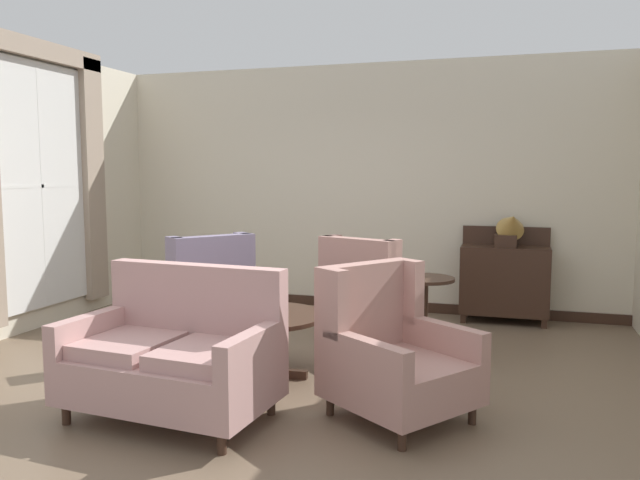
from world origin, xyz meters
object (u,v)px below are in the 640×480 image
at_px(armchair_foreground_right, 203,302).
at_px(gramophone, 510,227).
at_px(coffee_table, 265,324).
at_px(porcelain_vase, 261,296).
at_px(armchair_far_left, 369,299).
at_px(armchair_beside_settee, 391,355).
at_px(sideboard, 504,279).
at_px(settee, 175,357).
at_px(side_table, 424,308).

height_order(armchair_foreground_right, gramophone, gramophone).
xyz_separation_m(coffee_table, gramophone, (1.92, 2.47, 0.65)).
bearing_deg(coffee_table, gramophone, 52.24).
distance_m(armchair_foreground_right, gramophone, 3.43).
distance_m(porcelain_vase, gramophone, 3.19).
bearing_deg(armchair_far_left, armchair_beside_settee, 128.14).
bearing_deg(armchair_foreground_right, armchair_beside_settee, 99.21).
distance_m(armchair_far_left, sideboard, 1.83).
distance_m(settee, side_table, 2.45).
bearing_deg(armchair_far_left, side_table, 176.21).
relative_size(porcelain_vase, gramophone, 0.74).
height_order(porcelain_vase, armchair_beside_settee, armchair_beside_settee).
bearing_deg(settee, armchair_beside_settee, 22.56).
relative_size(armchair_beside_settee, gramophone, 2.47).
bearing_deg(gramophone, settee, -122.27).
height_order(armchair_beside_settee, armchair_foreground_right, armchair_foreground_right).
relative_size(coffee_table, armchair_foreground_right, 0.86).
height_order(armchair_far_left, sideboard, sideboard).
height_order(coffee_table, armchair_foreground_right, armchair_foreground_right).
distance_m(settee, armchair_far_left, 2.40).
bearing_deg(settee, armchair_foreground_right, 115.89).
bearing_deg(coffee_table, settee, -105.31).
relative_size(side_table, gramophone, 1.53).
height_order(armchair_far_left, side_table, armchair_far_left).
bearing_deg(gramophone, coffee_table, -127.76).
distance_m(armchair_foreground_right, sideboard, 3.38).
height_order(armchair_foreground_right, sideboard, armchair_foreground_right).
bearing_deg(porcelain_vase, armchair_far_left, 63.78).
height_order(coffee_table, sideboard, sideboard).
bearing_deg(porcelain_vase, side_table, 39.78).
xyz_separation_m(settee, armchair_foreground_right, (-0.61, 1.59, 0.04)).
distance_m(coffee_table, gramophone, 3.20).
distance_m(settee, sideboard, 4.15).
relative_size(porcelain_vase, side_table, 0.48).
relative_size(side_table, sideboard, 0.68).
xyz_separation_m(armchair_far_left, armchair_beside_settee, (0.56, -1.78, -0.02)).
height_order(settee, armchair_foreground_right, armchair_foreground_right).
bearing_deg(settee, sideboard, 63.77).
distance_m(side_table, gramophone, 1.79).
distance_m(porcelain_vase, side_table, 1.58).
distance_m(coffee_table, side_table, 1.53).
bearing_deg(coffee_table, armchair_far_left, 64.18).
xyz_separation_m(armchair_beside_settee, gramophone, (0.75, 3.01, 0.66)).
relative_size(armchair_foreground_right, sideboard, 1.07).
xyz_separation_m(porcelain_vase, armchair_foreground_right, (-0.86, 0.62, -0.22)).
bearing_deg(armchair_far_left, porcelain_vase, 84.39).
relative_size(porcelain_vase, armchair_far_left, 0.33).
xyz_separation_m(porcelain_vase, armchair_beside_settee, (1.18, -0.51, -0.25)).
distance_m(settee, armchair_foreground_right, 1.70).
bearing_deg(armchair_far_left, settee, 89.27).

